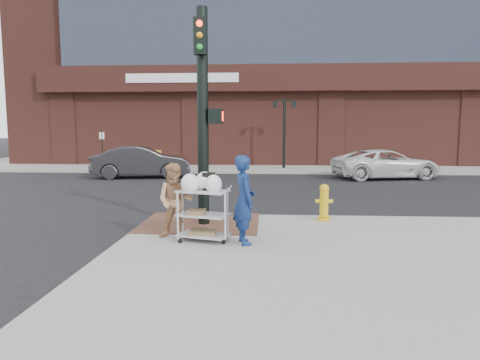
# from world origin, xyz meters

# --- Properties ---
(ground) EXTENTS (220.00, 220.00, 0.00)m
(ground) POSITION_xyz_m (0.00, 0.00, 0.00)
(ground) COLOR black
(ground) RESTS_ON ground
(sidewalk_far) EXTENTS (65.00, 36.00, 0.15)m
(sidewalk_far) POSITION_xyz_m (12.50, 32.00, 0.07)
(sidewalk_far) COLOR gray
(sidewalk_far) RESTS_ON ground
(brick_curb_ramp) EXTENTS (2.80, 2.40, 0.01)m
(brick_curb_ramp) POSITION_xyz_m (-0.60, 0.90, 0.16)
(brick_curb_ramp) COLOR brown
(brick_curb_ramp) RESTS_ON sidewalk_near
(lamp_post) EXTENTS (1.32, 0.22, 4.00)m
(lamp_post) POSITION_xyz_m (2.00, 16.00, 2.62)
(lamp_post) COLOR black
(lamp_post) RESTS_ON sidewalk_far
(parking_sign) EXTENTS (0.05, 0.05, 2.20)m
(parking_sign) POSITION_xyz_m (-8.50, 15.00, 1.25)
(parking_sign) COLOR black
(parking_sign) RESTS_ON sidewalk_far
(traffic_signal_pole) EXTENTS (0.61, 0.51, 5.00)m
(traffic_signal_pole) POSITION_xyz_m (-0.48, 0.77, 2.83)
(traffic_signal_pole) COLOR black
(traffic_signal_pole) RESTS_ON sidewalk_near
(woman_blue) EXTENTS (0.59, 0.74, 1.76)m
(woman_blue) POSITION_xyz_m (0.56, -0.91, 1.03)
(woman_blue) COLOR navy
(woman_blue) RESTS_ON sidewalk_near
(pedestrian_tan) EXTENTS (0.81, 0.65, 1.56)m
(pedestrian_tan) POSITION_xyz_m (-0.88, -0.60, 0.93)
(pedestrian_tan) COLOR #B37C54
(pedestrian_tan) RESTS_ON sidewalk_near
(sedan_dark) EXTENTS (5.04, 2.56, 1.58)m
(sedan_dark) POSITION_xyz_m (-5.24, 11.76, 0.79)
(sedan_dark) COLOR black
(sedan_dark) RESTS_ON ground
(minivan_white) EXTENTS (5.55, 3.45, 1.43)m
(minivan_white) POSITION_xyz_m (6.84, 12.15, 0.72)
(minivan_white) COLOR silver
(minivan_white) RESTS_ON ground
(utility_cart) EXTENTS (1.12, 0.81, 1.39)m
(utility_cart) POSITION_xyz_m (-0.28, -0.76, 0.78)
(utility_cart) COLOR #B0B1B6
(utility_cart) RESTS_ON sidewalk_near
(fire_hydrant) EXTENTS (0.43, 0.30, 0.91)m
(fire_hydrant) POSITION_xyz_m (2.42, 1.38, 0.61)
(fire_hydrant) COLOR gold
(fire_hydrant) RESTS_ON sidewalk_near
(newsbox_yellow) EXTENTS (0.53, 0.50, 1.05)m
(newsbox_yellow) POSITION_xyz_m (-5.40, 15.48, 0.67)
(newsbox_yellow) COLOR gold
(newsbox_yellow) RESTS_ON sidewalk_far
(newsbox_blue) EXTENTS (0.45, 0.43, 0.89)m
(newsbox_blue) POSITION_xyz_m (-5.52, 15.27, 0.59)
(newsbox_blue) COLOR navy
(newsbox_blue) RESTS_ON sidewalk_far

